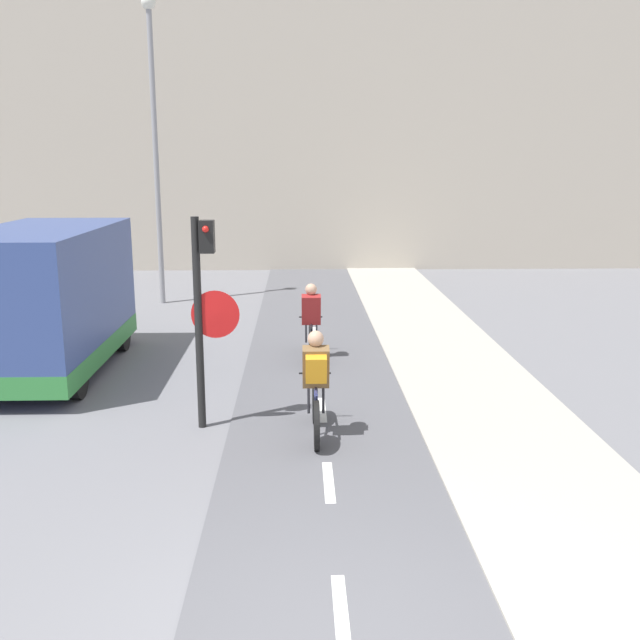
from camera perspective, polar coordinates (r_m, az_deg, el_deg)
The scene contains 6 objects.
building_row_background at distance 27.39m, azimuth -1.03°, elevation 17.21°, with size 60.00×5.20×11.86m.
traffic_light_pole at distance 9.93m, azimuth -9.27°, elevation 1.65°, with size 0.67×0.25×2.99m.
street_lamp_far at distance 19.28m, azimuth -13.12°, elevation 15.01°, with size 0.36×0.36×7.72m.
cyclist_near at distance 9.72m, azimuth -0.33°, elevation -5.39°, with size 0.46×1.67×1.50m.
cyclist_far at distance 13.55m, azimuth -0.71°, elevation -0.43°, with size 0.46×1.59×1.47m.
van at distance 13.48m, azimuth -21.12°, elevation 1.29°, with size 2.09×4.60×2.59m.
Camera 1 is at (-0.33, -4.77, 3.71)m, focal length 40.00 mm.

